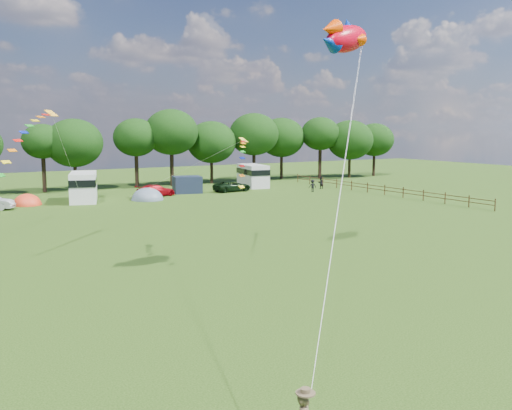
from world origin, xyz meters
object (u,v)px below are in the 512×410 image
car_c (156,191)px  fish_kite (343,38)px  campervan_d (253,175)px  tent_orange (27,205)px  walker_b (312,186)px  tent_greyblue (147,200)px  walker_a (321,183)px  campervan_c (84,186)px  car_d (232,186)px

car_c → fish_kite: (-2.35, -36.44, 12.08)m
campervan_d → tent_orange: 29.08m
walker_b → campervan_d: bearing=-59.0°
tent_greyblue → walker_b: walker_b is taller
car_c → tent_greyblue: 3.18m
tent_orange → walker_a: (35.16, -2.64, 0.76)m
walker_a → walker_b: size_ratio=1.03×
campervan_d → tent_greyblue: (-16.75, -5.95, -1.57)m
tent_greyblue → campervan_c: bearing=160.4°
car_d → walker_b: bearing=-128.1°
fish_kite → walker_b: 39.30m
tent_greyblue → fish_kite: (-0.45, -33.97, 12.74)m
fish_kite → tent_orange: bearing=90.5°
tent_orange → walker_b: bearing=-8.7°
campervan_c → walker_a: 29.54m
car_d → tent_greyblue: size_ratio=1.26×
campervan_c → tent_greyblue: bearing=-93.8°
tent_orange → walker_a: bearing=-4.3°
car_c → car_d: (9.95, 0.11, -0.01)m
walker_a → tent_greyblue: bearing=-3.5°
car_c → tent_orange: bearing=75.8°
campervan_d → tent_greyblue: size_ratio=1.65×
tent_greyblue → fish_kite: size_ratio=0.90×
campervan_d → walker_b: campervan_d is taller
car_d → tent_orange: size_ratio=1.53×
car_d → fish_kite: bearing=155.9°
tent_orange → campervan_d: bearing=7.5°
campervan_d → walker_a: size_ratio=4.11×
campervan_d → tent_greyblue: bearing=119.3°
fish_kite → walker_b: (20.63, 31.21, -12.01)m
car_d → campervan_d: bearing=-60.9°
campervan_c → walker_b: (26.47, -5.00, -0.91)m
tent_orange → walker_b: size_ratio=2.13×
tent_orange → walker_b: (32.23, -4.94, 0.73)m
campervan_c → walker_b: campervan_c is taller
campervan_d → tent_orange: size_ratio=1.99×
campervan_d → walker_a: (6.37, -6.42, -0.81)m
tent_orange → walker_a: size_ratio=2.06×
tent_orange → campervan_c: bearing=0.7°
car_c → campervan_d: size_ratio=0.71×
car_c → campervan_d: bearing=-92.2°
fish_kite → walker_a: (23.56, 33.51, -11.99)m
campervan_d → fish_kite: (-17.20, -39.92, 11.18)m
car_c → walker_a: walker_a is taller
car_c → walker_b: (18.28, -5.23, 0.07)m
car_c → campervan_d: (14.85, 3.48, 0.91)m
campervan_c → walker_b: bearing=-84.9°
car_c → tent_greyblue: (-1.90, -2.47, -0.66)m
tent_orange → fish_kite: 40.04m
campervan_d → tent_greyblue: campervan_d is taller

